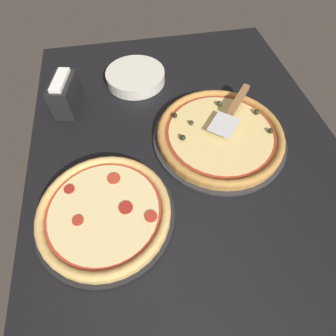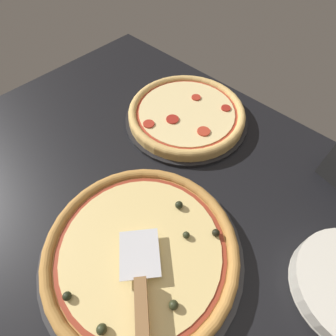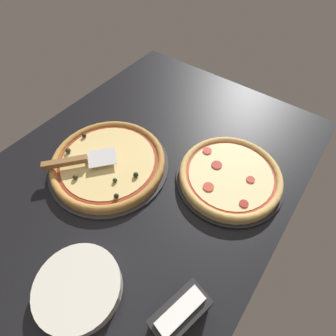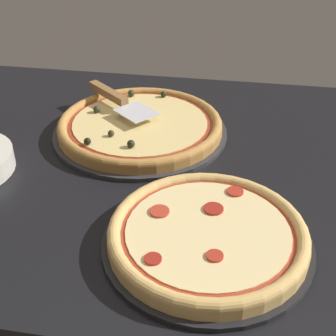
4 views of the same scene
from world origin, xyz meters
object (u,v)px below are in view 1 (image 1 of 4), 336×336
object	(u,v)px
napkin_holder	(65,94)
serving_spatula	(236,104)
pizza_front	(220,134)
plate_stack	(136,77)
pizza_back	(104,212)

from	to	relation	value
napkin_holder	serving_spatula	bearing A→B (deg)	-106.24
pizza_front	plate_stack	world-z (taller)	pizza_front
serving_spatula	napkin_holder	distance (cm)	57.14
pizza_back	napkin_holder	bearing A→B (deg)	12.91
pizza_front	plate_stack	size ratio (longest dim) A/B	1.80
pizza_back	napkin_holder	xyz separation A→B (cm)	(44.60, 10.22, 2.99)
pizza_front	serving_spatula	distance (cm)	11.68
pizza_front	plate_stack	bearing A→B (deg)	33.70
pizza_back	serving_spatula	bearing A→B (deg)	-57.34
pizza_back	plate_stack	bearing A→B (deg)	-14.88
plate_stack	napkin_holder	size ratio (longest dim) A/B	1.48
serving_spatula	plate_stack	size ratio (longest dim) A/B	0.98
serving_spatula	napkin_holder	xyz separation A→B (cm)	(15.98, 54.86, -0.34)
napkin_holder	pizza_back	bearing A→B (deg)	-167.09
serving_spatula	napkin_holder	bearing A→B (deg)	73.76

